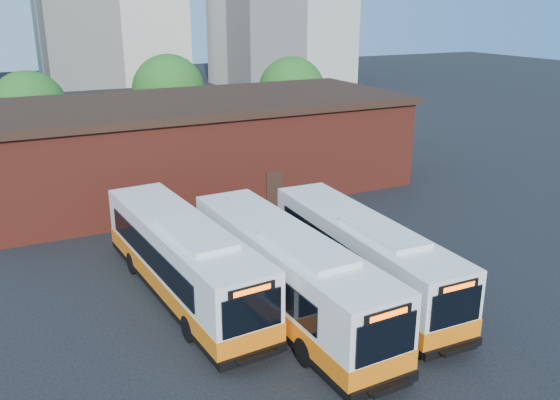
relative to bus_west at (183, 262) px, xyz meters
name	(u,v)px	position (x,y,z in m)	size (l,w,h in m)	color
ground	(353,311)	(6.07, -4.53, -1.68)	(220.00, 220.00, 0.00)	black
bus_west	(183,262)	(0.00, 0.00, 0.00)	(3.83, 13.71, 3.69)	silver
bus_midwest	(287,276)	(3.41, -3.42, 0.03)	(3.40, 13.90, 3.76)	silver
bus_mideast	(362,258)	(7.45, -3.02, -0.07)	(2.96, 13.04, 3.53)	silver
transit_worker	(390,324)	(5.94, -7.29, -0.84)	(0.61, 0.40, 1.67)	black
depot_building	(199,144)	(6.08, 15.46, 1.58)	(28.60, 12.60, 6.40)	maroon
tree_west	(29,109)	(-3.93, 27.47, 2.97)	(6.00, 6.00, 7.65)	#382314
tree_mid	(169,91)	(8.07, 29.47, 3.40)	(6.56, 6.56, 8.36)	#382314
tree_east	(292,90)	(19.07, 26.47, 3.16)	(6.24, 6.24, 7.96)	#382314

